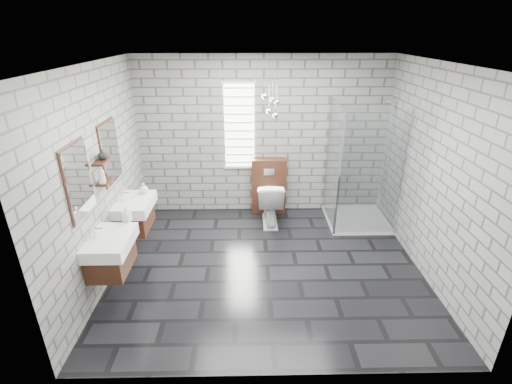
{
  "coord_description": "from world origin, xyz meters",
  "views": [
    {
      "loc": [
        -0.24,
        -4.34,
        3.06
      ],
      "look_at": [
        -0.15,
        0.35,
        0.98
      ],
      "focal_mm": 26.0,
      "sensor_mm": 36.0,
      "label": 1
    }
  ],
  "objects_px": {
    "vanity_left": "(107,244)",
    "toilet": "(270,202)",
    "cistern_panel": "(269,186)",
    "shower_enclosure": "(355,197)",
    "vanity_right": "(132,206)"
  },
  "relations": [
    {
      "from": "vanity_left",
      "to": "toilet",
      "type": "relative_size",
      "value": 2.05
    },
    {
      "from": "cistern_panel",
      "to": "shower_enclosure",
      "type": "bearing_deg",
      "value": -20.26
    },
    {
      "from": "vanity_left",
      "to": "cistern_panel",
      "type": "bearing_deg",
      "value": 48.95
    },
    {
      "from": "vanity_left",
      "to": "shower_enclosure",
      "type": "bearing_deg",
      "value": 27.67
    },
    {
      "from": "cistern_panel",
      "to": "shower_enclosure",
      "type": "height_order",
      "value": "shower_enclosure"
    },
    {
      "from": "cistern_panel",
      "to": "shower_enclosure",
      "type": "distance_m",
      "value": 1.49
    },
    {
      "from": "cistern_panel",
      "to": "vanity_left",
      "type": "bearing_deg",
      "value": -131.05
    },
    {
      "from": "shower_enclosure",
      "to": "toilet",
      "type": "bearing_deg",
      "value": 176.09
    },
    {
      "from": "vanity_right",
      "to": "cistern_panel",
      "type": "relative_size",
      "value": 1.57
    },
    {
      "from": "vanity_right",
      "to": "cistern_panel",
      "type": "bearing_deg",
      "value": 32.85
    },
    {
      "from": "vanity_right",
      "to": "shower_enclosure",
      "type": "relative_size",
      "value": 0.77
    },
    {
      "from": "cistern_panel",
      "to": "shower_enclosure",
      "type": "xyz_separation_m",
      "value": [
        1.4,
        -0.52,
        0.0
      ]
    },
    {
      "from": "vanity_left",
      "to": "vanity_right",
      "type": "xyz_separation_m",
      "value": [
        0.0,
        1.01,
        0.0
      ]
    },
    {
      "from": "cistern_panel",
      "to": "toilet",
      "type": "xyz_separation_m",
      "value": [
        -0.0,
        -0.42,
        -0.12
      ]
    },
    {
      "from": "vanity_left",
      "to": "cistern_panel",
      "type": "height_order",
      "value": "vanity_left"
    }
  ]
}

